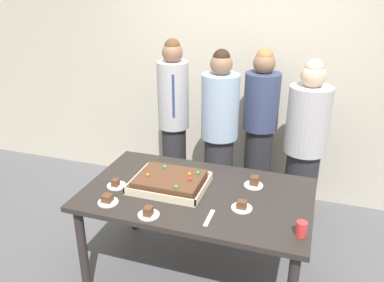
# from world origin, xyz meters

# --- Properties ---
(ground_plane) EXTENTS (12.00, 12.00, 0.00)m
(ground_plane) POSITION_xyz_m (0.00, 0.00, 0.00)
(ground_plane) COLOR #5B5B60
(interior_back_panel) EXTENTS (8.00, 0.12, 3.00)m
(interior_back_panel) POSITION_xyz_m (0.00, 1.60, 1.50)
(interior_back_panel) COLOR beige
(interior_back_panel) RESTS_ON ground_plane
(party_table) EXTENTS (1.72, 1.02, 0.79)m
(party_table) POSITION_xyz_m (0.00, 0.00, 0.70)
(party_table) COLOR #2D2826
(party_table) RESTS_ON ground_plane
(sheet_cake) EXTENTS (0.57, 0.46, 0.11)m
(sheet_cake) POSITION_xyz_m (-0.23, 0.01, 0.83)
(sheet_cake) COLOR beige
(sheet_cake) RESTS_ON party_table
(plated_slice_near_left) EXTENTS (0.15, 0.15, 0.06)m
(plated_slice_near_left) POSITION_xyz_m (-0.57, -0.35, 0.81)
(plated_slice_near_left) COLOR white
(plated_slice_near_left) RESTS_ON party_table
(plated_slice_near_right) EXTENTS (0.15, 0.15, 0.07)m
(plated_slice_near_right) POSITION_xyz_m (0.37, -0.12, 0.81)
(plated_slice_near_right) COLOR white
(plated_slice_near_right) RESTS_ON party_table
(plated_slice_far_left) EXTENTS (0.15, 0.15, 0.07)m
(plated_slice_far_left) POSITION_xyz_m (-0.22, -0.41, 0.81)
(plated_slice_far_left) COLOR white
(plated_slice_far_left) RESTS_ON party_table
(plated_slice_far_right) EXTENTS (0.15, 0.15, 0.08)m
(plated_slice_far_right) POSITION_xyz_m (0.39, 0.23, 0.81)
(plated_slice_far_right) COLOR white
(plated_slice_far_right) RESTS_ON party_table
(plated_slice_center_front) EXTENTS (0.15, 0.15, 0.06)m
(plated_slice_center_front) POSITION_xyz_m (-0.63, -0.12, 0.81)
(plated_slice_center_front) COLOR white
(plated_slice_center_front) RESTS_ON party_table
(drink_cup_nearest) EXTENTS (0.07, 0.07, 0.10)m
(drink_cup_nearest) POSITION_xyz_m (0.79, -0.31, 0.84)
(drink_cup_nearest) COLOR red
(drink_cup_nearest) RESTS_ON party_table
(cake_server_utensil) EXTENTS (0.03, 0.20, 0.01)m
(cake_server_utensil) POSITION_xyz_m (0.19, -0.31, 0.79)
(cake_server_utensil) COLOR silver
(cake_server_utensil) RESTS_ON party_table
(person_serving_front) EXTENTS (0.30, 0.30, 1.78)m
(person_serving_front) POSITION_xyz_m (-0.55, 0.94, 0.94)
(person_serving_front) COLOR #28282D
(person_serving_front) RESTS_ON ground_plane
(person_green_shirt_behind) EXTENTS (0.35, 0.35, 1.69)m
(person_green_shirt_behind) POSITION_xyz_m (0.27, 1.23, 0.88)
(person_green_shirt_behind) COLOR #28282D
(person_green_shirt_behind) RESTS_ON ground_plane
(person_striped_tie_right) EXTENTS (0.34, 0.34, 1.73)m
(person_striped_tie_right) POSITION_xyz_m (-0.05, 0.82, 0.90)
(person_striped_tie_right) COLOR #28282D
(person_striped_tie_right) RESTS_ON ground_plane
(person_far_right_suit) EXTENTS (0.38, 0.38, 1.66)m
(person_far_right_suit) POSITION_xyz_m (0.73, 0.97, 0.85)
(person_far_right_suit) COLOR #28282D
(person_far_right_suit) RESTS_ON ground_plane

